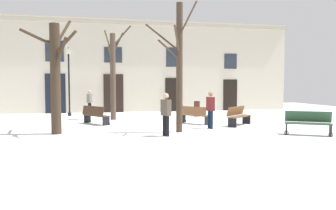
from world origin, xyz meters
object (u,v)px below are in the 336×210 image
tree_foreground (56,75)px  person_strolling (90,101)px  streetlamp (69,74)px  person_by_shop_door (166,112)px  tree_near_facade (113,73)px  bench_near_lamp (194,115)px  litter_bin (197,109)px  person_near_bench (210,108)px  bench_back_to_back_right (95,115)px  bench_facing_shops (308,123)px  bench_far_corner (238,116)px  tree_left_of_center (179,65)px

tree_foreground → person_strolling: bearing=83.1°
streetlamp → person_by_shop_door: bearing=-64.7°
streetlamp → tree_near_facade: bearing=-46.3°
bench_near_lamp → person_by_shop_door: 4.10m
tree_near_facade → streetlamp: bearing=133.7°
litter_bin → person_near_bench: (-1.04, -5.47, 0.45)m
streetlamp → bench_near_lamp: 8.71m
tree_near_facade → litter_bin: size_ratio=5.66×
bench_back_to_back_right → bench_facing_shops: size_ratio=0.98×
bench_far_corner → person_strolling: size_ratio=1.04×
tree_foreground → bench_facing_shops: size_ratio=2.76×
tree_near_facade → bench_back_to_back_right: tree_near_facade is taller
litter_bin → bench_far_corner: size_ratio=0.56×
tree_left_of_center → person_by_shop_door: tree_left_of_center is taller
tree_foreground → bench_facing_shops: 9.97m
bench_back_to_back_right → person_strolling: 5.61m
bench_far_corner → person_near_bench: (-1.70, -0.83, 0.45)m
streetlamp → bench_near_lamp: size_ratio=2.65×
tree_left_of_center → tree_near_facade: bearing=114.0°
bench_near_lamp → person_by_shop_door: size_ratio=0.98×
tree_left_of_center → person_by_shop_door: 2.17m
bench_facing_shops → person_strolling: 13.75m
tree_foreground → streetlamp: 7.60m
tree_left_of_center → bench_near_lamp: (1.40, 2.57, -2.28)m
streetlamp → litter_bin: 8.14m
bench_near_lamp → person_by_shop_door: (-2.12, -3.48, 0.45)m
person_by_shop_door → person_strolling: person_by_shop_door is taller
tree_foreground → person_strolling: size_ratio=2.97×
bench_far_corner → person_near_bench: bearing=163.7°
streetlamp → bench_back_to_back_right: bearing=-70.9°
streetlamp → bench_facing_shops: streetlamp is taller
bench_far_corner → person_strolling: (-7.10, 7.48, 0.40)m
tree_left_of_center → streetlamp: 9.51m
tree_foreground → bench_far_corner: (8.13, 1.04, -1.86)m
bench_facing_shops → person_by_shop_door: (-5.42, 0.87, 0.42)m
streetlamp → person_strolling: size_ratio=2.69×
bench_far_corner → bench_facing_shops: bench_facing_shops is taller
tree_foreground → person_near_bench: (6.44, 0.21, -1.41)m
tree_left_of_center → tree_near_facade: size_ratio=1.00×
litter_bin → bench_back_to_back_right: 6.61m
person_near_bench → bench_near_lamp: bearing=-6.2°
tree_near_facade → bench_near_lamp: tree_near_facade is taller
bench_back_to_back_right → person_near_bench: (4.98, -2.73, 0.45)m
litter_bin → bench_back_to_back_right: (-6.02, -2.74, -0.01)m
person_strolling → person_near_bench: size_ratio=0.95×
bench_back_to_back_right → tree_foreground: bearing=118.5°
person_by_shop_door → person_near_bench: size_ratio=0.99×
bench_far_corner → bench_near_lamp: (-1.90, 1.02, -0.02)m
bench_facing_shops → tree_left_of_center: bearing=-170.1°
bench_near_lamp → person_near_bench: (0.21, -1.85, 0.47)m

